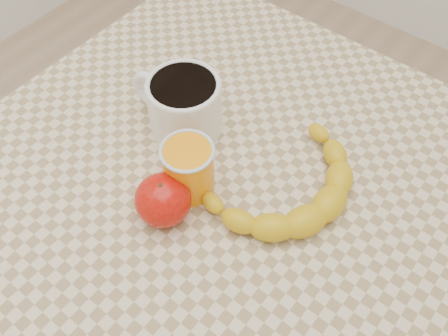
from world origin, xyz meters
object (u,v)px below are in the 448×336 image
Objects in this scene: table at (224,206)px; coffee_mug at (183,103)px; apple at (163,200)px; banana at (285,185)px; orange_juice_glass at (189,168)px.

coffee_mug is at bearing 160.64° from table.
apple reaches higher than banana.
coffee_mug is at bearing 134.59° from orange_juice_glass.
banana is at bearing -3.12° from coffee_mug.
orange_juice_glass reaches higher than table.
banana is at bearing 17.64° from table.
orange_juice_glass is 0.27× the size of banana.
coffee_mug is 0.49× the size of banana.
table is at bearing -19.36° from coffee_mug.
table is 0.16m from apple.
apple is (0.00, -0.06, -0.01)m from orange_juice_glass.
coffee_mug is (-0.11, 0.04, 0.14)m from table.
coffee_mug is 1.83× the size of orange_juice_glass.
table is 2.38× the size of banana.
orange_juice_glass is at bearing -45.41° from coffee_mug.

